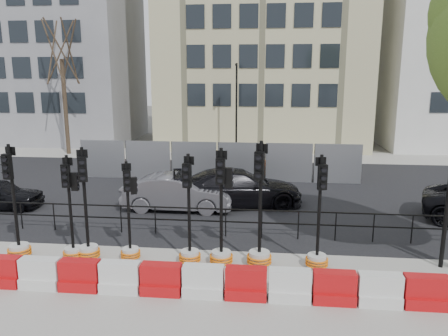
# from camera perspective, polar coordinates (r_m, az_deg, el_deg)

# --- Properties ---
(ground) EXTENTS (120.00, 120.00, 0.00)m
(ground) POSITION_cam_1_polar(r_m,az_deg,el_deg) (13.91, -5.30, -10.58)
(ground) COLOR #51514C
(ground) RESTS_ON ground
(sidewalk_near) EXTENTS (40.00, 6.00, 0.02)m
(sidewalk_near) POSITION_cam_1_polar(r_m,az_deg,el_deg) (11.27, -8.35, -16.38)
(sidewalk_near) COLOR gray
(sidewalk_near) RESTS_ON ground
(road) EXTENTS (40.00, 14.00, 0.03)m
(road) POSITION_cam_1_polar(r_m,az_deg,el_deg) (20.45, -1.52, -2.96)
(road) COLOR black
(road) RESTS_ON ground
(sidewalk_far) EXTENTS (40.00, 4.00, 0.02)m
(sidewalk_far) POSITION_cam_1_polar(r_m,az_deg,el_deg) (29.18, 0.76, 1.65)
(sidewalk_far) COLOR gray
(sidewalk_far) RESTS_ON ground
(building_grey) EXTENTS (11.00, 9.06, 14.00)m
(building_grey) POSITION_cam_1_polar(r_m,az_deg,el_deg) (38.35, -20.31, 13.95)
(building_grey) COLOR gray
(building_grey) RESTS_ON ground
(building_cream) EXTENTS (15.00, 10.06, 18.00)m
(building_cream) POSITION_cam_1_polar(r_m,az_deg,el_deg) (34.74, 5.20, 18.20)
(building_cream) COLOR #C5C090
(building_cream) RESTS_ON ground
(kerb_railing) EXTENTS (18.00, 0.04, 1.00)m
(kerb_railing) POSITION_cam_1_polar(r_m,az_deg,el_deg) (14.77, -4.45, -6.33)
(kerb_railing) COLOR black
(kerb_railing) RESTS_ON ground
(heras_fencing) EXTENTS (14.33, 1.72, 2.00)m
(heras_fencing) POSITION_cam_1_polar(r_m,az_deg,el_deg) (22.97, -1.86, 0.53)
(heras_fencing) COLOR gray
(heras_fencing) RESTS_ON ground
(lamp_post_far) EXTENTS (0.12, 0.56, 6.00)m
(lamp_post_far) POSITION_cam_1_polar(r_m,az_deg,el_deg) (27.71, 1.63, 7.79)
(lamp_post_far) COLOR black
(lamp_post_far) RESTS_ON ground
(tree_bare_far) EXTENTS (2.00, 2.00, 9.00)m
(tree_bare_far) POSITION_cam_1_polar(r_m,az_deg,el_deg) (31.20, -20.49, 13.85)
(tree_bare_far) COLOR #473828
(tree_bare_far) RESTS_ON ground
(barrier_row) EXTENTS (13.60, 0.50, 0.80)m
(barrier_row) POSITION_cam_1_polar(r_m,az_deg,el_deg) (11.28, -8.16, -14.32)
(barrier_row) COLOR red
(barrier_row) RESTS_ON ground
(traffic_signal_a) EXTENTS (0.68, 0.68, 3.44)m
(traffic_signal_a) POSITION_cam_1_polar(r_m,az_deg,el_deg) (14.36, -25.37, -7.98)
(traffic_signal_a) COLOR silver
(traffic_signal_a) RESTS_ON ground
(traffic_signal_b) EXTENTS (0.62, 0.62, 3.15)m
(traffic_signal_b) POSITION_cam_1_polar(r_m,az_deg,el_deg) (13.61, -19.17, -8.37)
(traffic_signal_b) COLOR silver
(traffic_signal_b) RESTS_ON ground
(traffic_signal_c) EXTENTS (0.66, 0.66, 3.37)m
(traffic_signal_c) POSITION_cam_1_polar(r_m,az_deg,el_deg) (13.53, -17.39, -8.61)
(traffic_signal_c) COLOR silver
(traffic_signal_c) RESTS_ON ground
(traffic_signal_d) EXTENTS (0.58, 0.58, 2.97)m
(traffic_signal_d) POSITION_cam_1_polar(r_m,az_deg,el_deg) (13.19, -12.17, -8.81)
(traffic_signal_d) COLOR silver
(traffic_signal_d) RESTS_ON ground
(traffic_signal_e) EXTENTS (0.64, 0.64, 3.23)m
(traffic_signal_e) POSITION_cam_1_polar(r_m,az_deg,el_deg) (12.70, -4.54, -9.59)
(traffic_signal_e) COLOR silver
(traffic_signal_e) RESTS_ON ground
(traffic_signal_f) EXTENTS (0.67, 0.67, 3.41)m
(traffic_signal_f) POSITION_cam_1_polar(r_m,az_deg,el_deg) (12.51, -0.32, -9.18)
(traffic_signal_f) COLOR silver
(traffic_signal_f) RESTS_ON ground
(traffic_signal_g) EXTENTS (0.71, 0.71, 3.62)m
(traffic_signal_g) POSITION_cam_1_polar(r_m,az_deg,el_deg) (12.51, 4.64, -9.55)
(traffic_signal_g) COLOR silver
(traffic_signal_g) RESTS_ON ground
(traffic_signal_h) EXTENTS (0.64, 0.64, 3.26)m
(traffic_signal_h) POSITION_cam_1_polar(r_m,az_deg,el_deg) (12.66, 12.14, -9.89)
(traffic_signal_h) COLOR silver
(traffic_signal_h) RESTS_ON ground
(car_b) EXTENTS (1.57, 4.39, 1.44)m
(car_b) POSITION_cam_1_polar(r_m,az_deg,el_deg) (17.56, -6.06, -3.22)
(car_b) COLOR #4F4F54
(car_b) RESTS_ON ground
(car_c) EXTENTS (4.47, 6.23, 1.53)m
(car_c) POSITION_cam_1_polar(r_m,az_deg,el_deg) (18.01, 1.86, -2.61)
(car_c) COLOR black
(car_c) RESTS_ON ground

